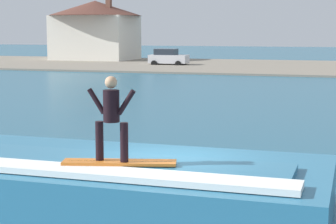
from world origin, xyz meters
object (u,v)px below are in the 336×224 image
object	(u,v)px
wave_crest	(107,184)
surfer	(111,114)
surfboard	(119,162)
car_near_shore	(168,57)
house_with_chimney	(95,27)

from	to	relation	value
wave_crest	surfer	size ratio (longest dim) A/B	5.56
wave_crest	surfboard	xyz separation A→B (m)	(0.60, -0.73, 0.68)
wave_crest	surfer	bearing A→B (deg)	-59.41
surfer	car_near_shore	distance (m)	52.47
surfboard	surfer	distance (m)	0.97
surfboard	surfer	xyz separation A→B (m)	(-0.13, -0.05, 0.96)
surfboard	car_near_shore	bearing A→B (deg)	106.52
car_near_shore	house_with_chimney	bearing A→B (deg)	146.66
wave_crest	surfboard	bearing A→B (deg)	-50.74
surfer	house_with_chimney	world-z (taller)	house_with_chimney
surfboard	surfer	bearing A→B (deg)	-158.14
wave_crest	house_with_chimney	xyz separation A→B (m)	(-26.49, 57.55, 3.69)
surfboard	house_with_chimney	world-z (taller)	house_with_chimney
car_near_shore	wave_crest	bearing A→B (deg)	-73.88
wave_crest	car_near_shore	bearing A→B (deg)	106.12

